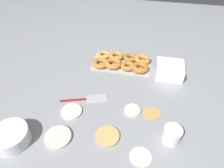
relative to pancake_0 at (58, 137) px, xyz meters
name	(u,v)px	position (x,y,z in m)	size (l,w,h in m)	color
ground_plane	(105,105)	(-0.16, -0.23, -0.01)	(3.00, 3.00, 0.00)	gray
pancake_0	(58,137)	(0.00, 0.00, 0.00)	(0.12, 0.12, 0.02)	beige
pancake_1	(72,111)	(-0.01, -0.15, 0.00)	(0.10, 0.10, 0.01)	silver
pancake_2	(152,113)	(-0.40, -0.22, 0.00)	(0.09, 0.09, 0.01)	tan
pancake_3	(107,136)	(-0.21, -0.05, 0.00)	(0.11, 0.11, 0.01)	tan
pancake_4	(141,157)	(-0.37, 0.02, 0.00)	(0.09, 0.09, 0.01)	silver
pancake_5	(132,110)	(-0.30, -0.22, 0.00)	(0.08, 0.08, 0.01)	silver
donut_tray	(122,62)	(-0.20, -0.59, 0.01)	(0.37, 0.21, 0.04)	#ADAFB5
batter_bowl	(11,137)	(0.19, 0.05, 0.03)	(0.16, 0.16, 0.07)	white
container_stack	(169,70)	(-0.48, -0.53, 0.03)	(0.16, 0.14, 0.08)	white
paper_cup	(172,135)	(-0.49, -0.09, 0.03)	(0.08, 0.08, 0.08)	white
spatula	(92,99)	(-0.08, -0.26, -0.01)	(0.25, 0.11, 0.01)	maroon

